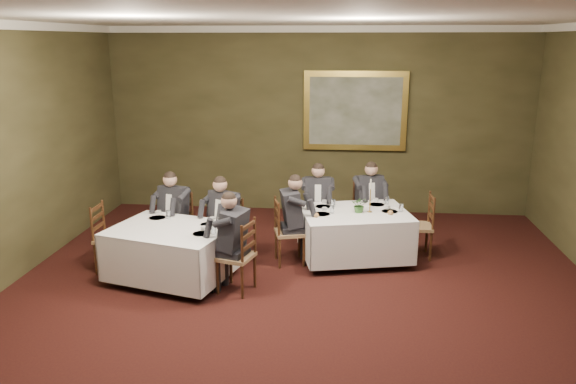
% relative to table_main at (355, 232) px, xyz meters
% --- Properties ---
extents(ground, '(10.00, 10.00, 0.00)m').
position_rel_table_main_xyz_m(ground, '(-0.70, -2.44, -0.45)').
color(ground, black).
rests_on(ground, ground).
extents(ceiling, '(8.00, 10.00, 0.10)m').
position_rel_table_main_xyz_m(ceiling, '(-0.70, -2.44, 3.05)').
color(ceiling, silver).
rests_on(ceiling, back_wall).
extents(back_wall, '(8.00, 0.10, 3.50)m').
position_rel_table_main_xyz_m(back_wall, '(-0.70, 2.56, 1.30)').
color(back_wall, '#322F19').
rests_on(back_wall, ground).
extents(crown_molding, '(8.00, 10.00, 0.12)m').
position_rel_table_main_xyz_m(crown_molding, '(-0.70, -2.44, 2.99)').
color(crown_molding, white).
rests_on(crown_molding, back_wall).
extents(table_main, '(1.82, 1.54, 0.67)m').
position_rel_table_main_xyz_m(table_main, '(0.00, 0.00, 0.00)').
color(table_main, '#32200E').
rests_on(table_main, ground).
extents(table_second, '(1.85, 1.58, 0.67)m').
position_rel_table_main_xyz_m(table_second, '(-2.53, -1.01, 0.00)').
color(table_second, '#32200E').
rests_on(table_second, ground).
extents(chair_main_backleft, '(0.47, 0.45, 1.00)m').
position_rel_table_main_xyz_m(chair_main_backleft, '(-0.60, 0.70, -0.17)').
color(chair_main_backleft, olive).
rests_on(chair_main_backleft, ground).
extents(diner_main_backleft, '(0.44, 0.50, 1.35)m').
position_rel_table_main_xyz_m(diner_main_backleft, '(-0.60, 0.68, 0.06)').
color(diner_main_backleft, black).
rests_on(diner_main_backleft, chair_main_backleft).
extents(chair_main_backright, '(0.55, 0.53, 1.00)m').
position_rel_table_main_xyz_m(chair_main_backright, '(0.23, 0.89, -0.17)').
color(chair_main_backright, olive).
rests_on(chair_main_backright, ground).
extents(diner_main_backright, '(0.53, 0.58, 1.35)m').
position_rel_table_main_xyz_m(diner_main_backright, '(0.23, 0.88, 0.06)').
color(diner_main_backright, black).
rests_on(diner_main_backright, chair_main_backright).
extents(chair_main_endleft, '(0.52, 0.53, 1.00)m').
position_rel_table_main_xyz_m(chair_main_endleft, '(-0.98, -0.23, -0.17)').
color(chair_main_endleft, olive).
rests_on(chair_main_endleft, ground).
extents(diner_main_endleft, '(0.57, 0.51, 1.35)m').
position_rel_table_main_xyz_m(diner_main_endleft, '(-0.96, -0.23, 0.06)').
color(diner_main_endleft, black).
rests_on(diner_main_endleft, chair_main_endleft).
extents(chair_main_endright, '(0.43, 0.45, 1.00)m').
position_rel_table_main_xyz_m(chair_main_endright, '(0.98, 0.23, -0.17)').
color(chair_main_endright, olive).
rests_on(chair_main_endright, ground).
extents(chair_sec_backleft, '(0.55, 0.53, 1.00)m').
position_rel_table_main_xyz_m(chair_sec_backleft, '(-2.73, -0.11, -0.17)').
color(chair_sec_backleft, olive).
rests_on(chair_sec_backleft, ground).
extents(diner_sec_backleft, '(0.52, 0.58, 1.35)m').
position_rel_table_main_xyz_m(diner_sec_backleft, '(-2.74, -0.12, 0.06)').
color(diner_sec_backleft, black).
rests_on(diner_sec_backleft, chair_sec_backleft).
extents(chair_sec_backright, '(0.59, 0.58, 1.00)m').
position_rel_table_main_xyz_m(chair_sec_backright, '(-1.91, -0.33, -0.17)').
color(chair_sec_backright, olive).
rests_on(chair_sec_backright, ground).
extents(diner_sec_backright, '(0.58, 0.61, 1.35)m').
position_rel_table_main_xyz_m(diner_sec_backright, '(-1.92, -0.35, 0.06)').
color(diner_sec_backright, black).
rests_on(diner_sec_backright, chair_sec_backright).
extents(chair_sec_endright, '(0.53, 0.54, 1.00)m').
position_rel_table_main_xyz_m(chair_sec_endright, '(-1.57, -1.27, -0.17)').
color(chair_sec_endright, olive).
rests_on(chair_sec_endright, ground).
extents(diner_sec_endright, '(0.57, 0.52, 1.35)m').
position_rel_table_main_xyz_m(diner_sec_endright, '(-1.58, -1.27, 0.06)').
color(diner_sec_endright, black).
rests_on(diner_sec_endright, chair_sec_endright).
extents(chair_sec_endleft, '(0.43, 0.45, 1.00)m').
position_rel_table_main_xyz_m(chair_sec_endleft, '(-3.50, -0.75, -0.17)').
color(chair_sec_endleft, olive).
rests_on(chair_sec_endleft, ground).
extents(centerpiece, '(0.24, 0.21, 0.26)m').
position_rel_table_main_xyz_m(centerpiece, '(0.06, -0.02, 0.44)').
color(centerpiece, '#2D5926').
rests_on(centerpiece, table_main).
extents(candlestick, '(0.08, 0.08, 0.52)m').
position_rel_table_main_xyz_m(candlestick, '(0.21, 0.01, 0.51)').
color(candlestick, '#A78033').
rests_on(candlestick, table_main).
extents(place_setting_table_main, '(0.33, 0.31, 0.14)m').
position_rel_table_main_xyz_m(place_setting_table_main, '(-0.44, 0.25, 0.35)').
color(place_setting_table_main, white).
rests_on(place_setting_table_main, table_main).
extents(place_setting_table_second, '(0.33, 0.31, 0.14)m').
position_rel_table_main_xyz_m(place_setting_table_second, '(-2.81, -0.55, 0.35)').
color(place_setting_table_second, white).
rests_on(place_setting_table_second, table_second).
extents(painting, '(1.92, 0.09, 1.47)m').
position_rel_table_main_xyz_m(painting, '(0.00, 2.49, 1.52)').
color(painting, '#E0C352').
rests_on(painting, back_wall).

